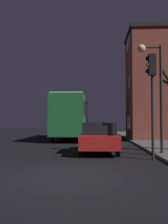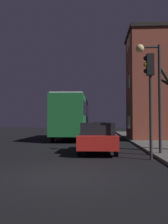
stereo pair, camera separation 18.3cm
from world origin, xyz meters
The scene contains 8 objects.
ground_plane centered at (0.00, 0.00, 0.00)m, with size 120.00×120.00×0.00m, color black.
brick_building centered at (5.21, 14.63, 4.80)m, with size 3.19×4.80×9.29m.
streetlamp centered at (3.59, 4.45, 3.61)m, with size 1.16×0.39×5.11m.
traffic_light centered at (3.20, 3.17, 3.17)m, with size 0.43×0.24×4.42m.
bus centered at (-1.32, 14.95, 2.24)m, with size 2.58×9.24×3.78m.
car_near_lane centered at (1.03, 5.51, 0.79)m, with size 1.84×4.46×1.53m.
car_mid_lane centered at (1.10, 13.66, 0.75)m, with size 1.89×3.81×1.43m.
car_far_lane centered at (1.22, 23.03, 0.82)m, with size 1.88×4.15×1.57m.
Camera 2 is at (1.06, -7.33, 1.58)m, focal length 40.00 mm.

